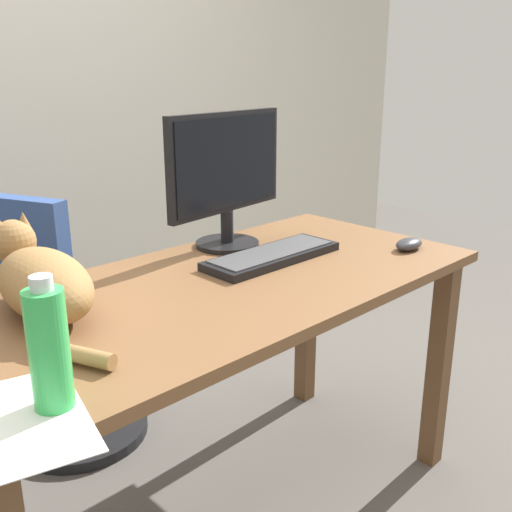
# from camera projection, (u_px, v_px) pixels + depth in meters

# --- Properties ---
(desk) EXTENTS (1.52, 0.69, 0.76)m
(desk) POSITION_uv_depth(u_px,v_px,m) (218.00, 322.00, 1.57)
(desk) COLOR brown
(desk) RESTS_ON ground_plane
(office_chair) EXTENTS (0.51, 0.49, 0.93)m
(office_chair) POSITION_uv_depth(u_px,v_px,m) (62.00, 340.00, 2.02)
(office_chair) COLOR black
(office_chair) RESTS_ON ground_plane
(monitor) EXTENTS (0.48, 0.20, 0.41)m
(monitor) POSITION_uv_depth(u_px,v_px,m) (227.00, 175.00, 1.79)
(monitor) COLOR black
(monitor) RESTS_ON desk
(keyboard) EXTENTS (0.44, 0.15, 0.03)m
(keyboard) POSITION_uv_depth(u_px,v_px,m) (272.00, 256.00, 1.72)
(keyboard) COLOR black
(keyboard) RESTS_ON desk
(cat) EXTENTS (0.23, 0.61, 0.20)m
(cat) POSITION_uv_depth(u_px,v_px,m) (41.00, 279.00, 1.33)
(cat) COLOR olive
(cat) RESTS_ON desk
(computer_mouse) EXTENTS (0.11, 0.06, 0.04)m
(computer_mouse) POSITION_uv_depth(u_px,v_px,m) (409.00, 244.00, 1.82)
(computer_mouse) COLOR #333338
(computer_mouse) RESTS_ON desk
(paper_sheet) EXTENTS (0.28, 0.34, 0.00)m
(paper_sheet) POSITION_uv_depth(u_px,v_px,m) (16.00, 422.00, 0.93)
(paper_sheet) COLOR white
(paper_sheet) RESTS_ON desk
(water_bottle) EXTENTS (0.07, 0.07, 0.23)m
(water_bottle) POSITION_uv_depth(u_px,v_px,m) (49.00, 348.00, 0.94)
(water_bottle) COLOR green
(water_bottle) RESTS_ON desk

